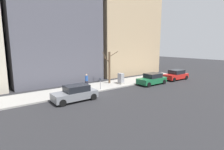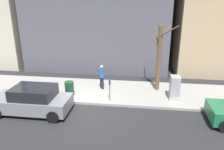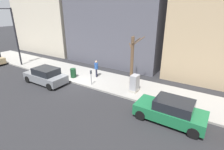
{
  "view_description": "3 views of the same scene",
  "coord_description": "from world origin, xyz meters",
  "px_view_note": "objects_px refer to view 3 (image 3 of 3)",
  "views": [
    {
      "loc": [
        -16.3,
        9.33,
        5.27
      ],
      "look_at": [
        1.6,
        -4.22,
        1.44
      ],
      "focal_mm": 28.0,
      "sensor_mm": 36.0,
      "label": 1
    },
    {
      "loc": [
        -11.34,
        -3.36,
        5.9
      ],
      "look_at": [
        1.74,
        -1.6,
        1.34
      ],
      "focal_mm": 35.0,
      "sensor_mm": 36.0,
      "label": 2
    },
    {
      "loc": [
        -10.73,
        -10.91,
        6.65
      ],
      "look_at": [
        0.5,
        -3.81,
        1.51
      ],
      "focal_mm": 28.0,
      "sensor_mm": 36.0,
      "label": 3
    }
  ],
  "objects_px": {
    "streetlamp": "(13,33)",
    "bare_tree": "(132,60)",
    "trash_bin": "(73,73)",
    "parked_car_green": "(171,111)",
    "parked_car_grey": "(46,76)",
    "pedestrian_near_meter": "(96,68)",
    "parking_meter": "(91,76)",
    "utility_box": "(135,83)"
  },
  "relations": [
    {
      "from": "utility_box",
      "to": "pedestrian_near_meter",
      "type": "distance_m",
      "value": 4.77
    },
    {
      "from": "streetlamp",
      "to": "utility_box",
      "type": "bearing_deg",
      "value": -86.07
    },
    {
      "from": "pedestrian_near_meter",
      "to": "streetlamp",
      "type": "bearing_deg",
      "value": 67.02
    },
    {
      "from": "trash_bin",
      "to": "pedestrian_near_meter",
      "type": "height_order",
      "value": "pedestrian_near_meter"
    },
    {
      "from": "streetlamp",
      "to": "trash_bin",
      "type": "bearing_deg",
      "value": -85.75
    },
    {
      "from": "bare_tree",
      "to": "trash_bin",
      "type": "distance_m",
      "value": 6.09
    },
    {
      "from": "parked_car_grey",
      "to": "pedestrian_near_meter",
      "type": "distance_m",
      "value": 4.8
    },
    {
      "from": "trash_bin",
      "to": "pedestrian_near_meter",
      "type": "distance_m",
      "value": 2.35
    },
    {
      "from": "utility_box",
      "to": "bare_tree",
      "type": "xyz_separation_m",
      "value": [
        1.32,
        0.94,
        1.57
      ]
    },
    {
      "from": "parked_car_grey",
      "to": "streetlamp",
      "type": "bearing_deg",
      "value": 77.43
    },
    {
      "from": "streetlamp",
      "to": "pedestrian_near_meter",
      "type": "bearing_deg",
      "value": -78.85
    },
    {
      "from": "utility_box",
      "to": "streetlamp",
      "type": "relative_size",
      "value": 0.22
    },
    {
      "from": "parked_car_grey",
      "to": "pedestrian_near_meter",
      "type": "height_order",
      "value": "pedestrian_near_meter"
    },
    {
      "from": "bare_tree",
      "to": "utility_box",
      "type": "bearing_deg",
      "value": -144.52
    },
    {
      "from": "parked_car_green",
      "to": "trash_bin",
      "type": "xyz_separation_m",
      "value": [
        1.94,
        10.05,
        -0.14
      ]
    },
    {
      "from": "parking_meter",
      "to": "trash_bin",
      "type": "relative_size",
      "value": 1.5
    },
    {
      "from": "parked_car_green",
      "to": "parking_meter",
      "type": "distance_m",
      "value": 7.56
    },
    {
      "from": "parked_car_green",
      "to": "parked_car_grey",
      "type": "height_order",
      "value": "same"
    },
    {
      "from": "utility_box",
      "to": "bare_tree",
      "type": "bearing_deg",
      "value": 35.48
    },
    {
      "from": "utility_box",
      "to": "bare_tree",
      "type": "height_order",
      "value": "bare_tree"
    },
    {
      "from": "parking_meter",
      "to": "pedestrian_near_meter",
      "type": "height_order",
      "value": "pedestrian_near_meter"
    },
    {
      "from": "bare_tree",
      "to": "streetlamp",
      "type": "bearing_deg",
      "value": 99.58
    },
    {
      "from": "parking_meter",
      "to": "trash_bin",
      "type": "height_order",
      "value": "parking_meter"
    },
    {
      "from": "parked_car_grey",
      "to": "parking_meter",
      "type": "height_order",
      "value": "parked_car_grey"
    },
    {
      "from": "bare_tree",
      "to": "trash_bin",
      "type": "xyz_separation_m",
      "value": [
        -1.72,
        5.55,
        -1.81
      ]
    },
    {
      "from": "parked_car_green",
      "to": "parked_car_grey",
      "type": "xyz_separation_m",
      "value": [
        -0.24,
        11.42,
        0.0
      ]
    },
    {
      "from": "parked_car_green",
      "to": "trash_bin",
      "type": "relative_size",
      "value": 4.69
    },
    {
      "from": "parked_car_grey",
      "to": "streetlamp",
      "type": "distance_m",
      "value": 7.83
    },
    {
      "from": "utility_box",
      "to": "parking_meter",
      "type": "bearing_deg",
      "value": 102.43
    },
    {
      "from": "streetlamp",
      "to": "pedestrian_near_meter",
      "type": "relative_size",
      "value": 3.92
    },
    {
      "from": "pedestrian_near_meter",
      "to": "utility_box",
      "type": "bearing_deg",
      "value": -136.04
    },
    {
      "from": "pedestrian_near_meter",
      "to": "trash_bin",
      "type": "bearing_deg",
      "value": 92.87
    },
    {
      "from": "parked_car_green",
      "to": "streetlamp",
      "type": "xyz_separation_m",
      "value": [
        1.33,
        18.36,
        3.28
      ]
    },
    {
      "from": "streetlamp",
      "to": "bare_tree",
      "type": "bearing_deg",
      "value": -80.42
    },
    {
      "from": "trash_bin",
      "to": "parked_car_green",
      "type": "bearing_deg",
      "value": -100.95
    },
    {
      "from": "utility_box",
      "to": "parked_car_green",
      "type": "bearing_deg",
      "value": -123.41
    },
    {
      "from": "utility_box",
      "to": "pedestrian_near_meter",
      "type": "xyz_separation_m",
      "value": [
        0.98,
        4.66,
        0.24
      ]
    },
    {
      "from": "parked_car_green",
      "to": "trash_bin",
      "type": "bearing_deg",
      "value": 79.65
    },
    {
      "from": "parked_car_green",
      "to": "trash_bin",
      "type": "height_order",
      "value": "parked_car_green"
    },
    {
      "from": "parked_car_grey",
      "to": "parked_car_green",
      "type": "bearing_deg",
      "value": -88.68
    },
    {
      "from": "parking_meter",
      "to": "utility_box",
      "type": "bearing_deg",
      "value": -77.57
    },
    {
      "from": "pedestrian_near_meter",
      "to": "parking_meter",
      "type": "bearing_deg",
      "value": 169.56
    }
  ]
}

